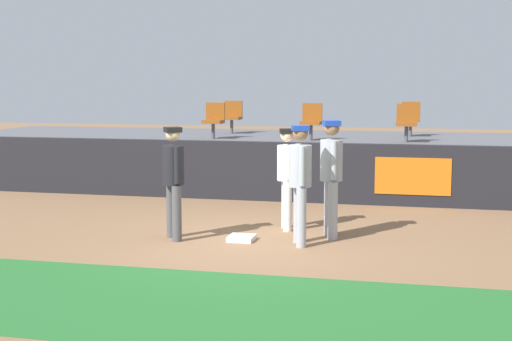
% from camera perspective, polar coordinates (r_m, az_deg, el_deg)
% --- Properties ---
extents(ground_plane, '(60.00, 60.00, 0.00)m').
position_cam_1_polar(ground_plane, '(11.19, -0.62, -5.82)').
color(ground_plane, '#846042').
extents(grass_foreground_strip, '(18.00, 2.80, 0.01)m').
position_cam_1_polar(grass_foreground_strip, '(8.25, -5.97, -10.49)').
color(grass_foreground_strip, '#26662B').
rests_on(grass_foreground_strip, ground_plane).
extents(first_base, '(0.40, 0.40, 0.08)m').
position_cam_1_polar(first_base, '(11.37, -1.16, -5.40)').
color(first_base, white).
rests_on(first_base, ground_plane).
extents(player_fielder_home, '(0.41, 0.56, 1.72)m').
position_cam_1_polar(player_fielder_home, '(12.10, 2.48, -0.09)').
color(player_fielder_home, white).
rests_on(player_fielder_home, ground_plane).
extents(player_runner_visitor, '(0.44, 0.50, 1.84)m').
position_cam_1_polar(player_runner_visitor, '(10.93, 3.53, -0.45)').
color(player_runner_visitor, '#9EA3AD').
rests_on(player_runner_visitor, ground_plane).
extents(player_coach_visitor, '(0.45, 0.51, 1.89)m').
position_cam_1_polar(player_coach_visitor, '(11.48, 6.01, 0.02)').
color(player_coach_visitor, '#9EA3AD').
rests_on(player_coach_visitor, ground_plane).
extents(player_umpire, '(0.48, 0.48, 1.79)m').
position_cam_1_polar(player_umpire, '(11.37, -6.59, -0.34)').
color(player_umpire, '#4C4C51').
rests_on(player_umpire, ground_plane).
extents(field_wall, '(18.00, 0.26, 1.25)m').
position_cam_1_polar(field_wall, '(15.02, 3.16, -0.13)').
color(field_wall, black).
rests_on(field_wall, ground_plane).
extents(bleacher_platform, '(18.00, 4.80, 1.19)m').
position_cam_1_polar(bleacher_platform, '(17.54, 4.59, 0.78)').
color(bleacher_platform, '#59595E').
rests_on(bleacher_platform, ground_plane).
extents(seat_front_left, '(0.45, 0.44, 0.84)m').
position_cam_1_polar(seat_front_left, '(16.84, -3.37, 4.16)').
color(seat_front_left, '#4C4C51').
rests_on(seat_front_left, bleacher_platform).
extents(seat_back_left, '(0.47, 0.44, 0.84)m').
position_cam_1_polar(seat_back_left, '(18.58, -1.89, 4.43)').
color(seat_back_left, '#4C4C51').
rests_on(seat_back_left, bleacher_platform).
extents(seat_back_right, '(0.45, 0.44, 0.84)m').
position_cam_1_polar(seat_back_right, '(17.94, 12.22, 4.18)').
color(seat_back_right, '#4C4C51').
rests_on(seat_back_right, bleacher_platform).
extents(seat_front_right, '(0.45, 0.44, 0.84)m').
position_cam_1_polar(seat_front_right, '(16.14, 11.91, 3.90)').
color(seat_front_right, '#4C4C51').
rests_on(seat_front_right, bleacher_platform).
extents(seat_front_center, '(0.45, 0.44, 0.84)m').
position_cam_1_polar(seat_front_center, '(16.33, 4.44, 4.06)').
color(seat_front_center, '#4C4C51').
rests_on(seat_front_center, bleacher_platform).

